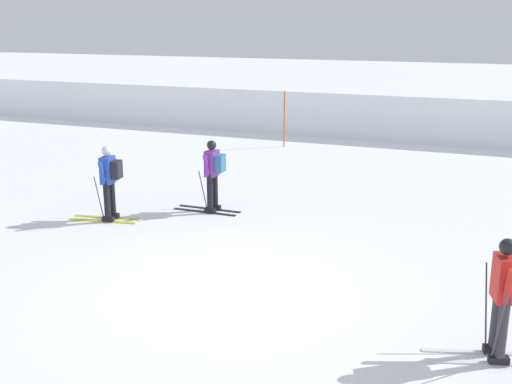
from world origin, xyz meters
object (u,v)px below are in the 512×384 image
skier_purple (213,172)px  skier_blue (109,179)px  skier_red (504,294)px  trail_marker_pole (284,119)px

skier_purple → skier_blue: same height
skier_red → skier_blue: bearing=158.7°
skier_red → skier_blue: size_ratio=1.00×
trail_marker_pole → skier_red: bearing=-59.7°
skier_red → skier_blue: same height
skier_red → skier_purple: bearing=143.9°
skier_purple → trail_marker_pole: bearing=97.2°
skier_red → skier_purple: 7.94m
skier_purple → trail_marker_pole: size_ratio=0.87×
skier_blue → skier_purple: bearing=37.8°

